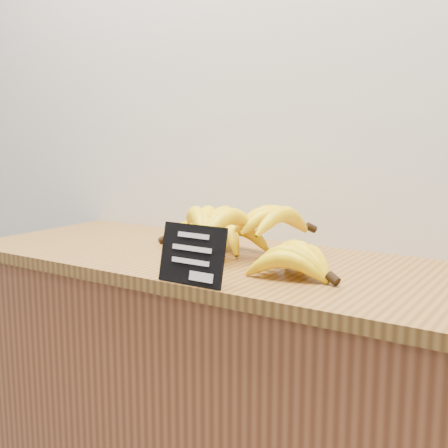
% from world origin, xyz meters
% --- Properties ---
extents(counter, '(1.28, 0.50, 0.90)m').
position_xyz_m(counter, '(-0.11, 2.75, 0.45)').
color(counter, '#9A5631').
rests_on(counter, ground).
extents(counter_top, '(1.43, 0.54, 0.03)m').
position_xyz_m(counter_top, '(-0.11, 2.75, 0.92)').
color(counter_top, olive).
rests_on(counter_top, counter).
extents(chalkboard_sign, '(0.15, 0.03, 0.12)m').
position_xyz_m(chalkboard_sign, '(-0.06, 2.50, 0.99)').
color(chalkboard_sign, black).
rests_on(chalkboard_sign, counter_top).
extents(banana_pile, '(0.56, 0.41, 0.13)m').
position_xyz_m(banana_pile, '(-0.10, 2.75, 0.99)').
color(banana_pile, yellow).
rests_on(banana_pile, counter_top).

